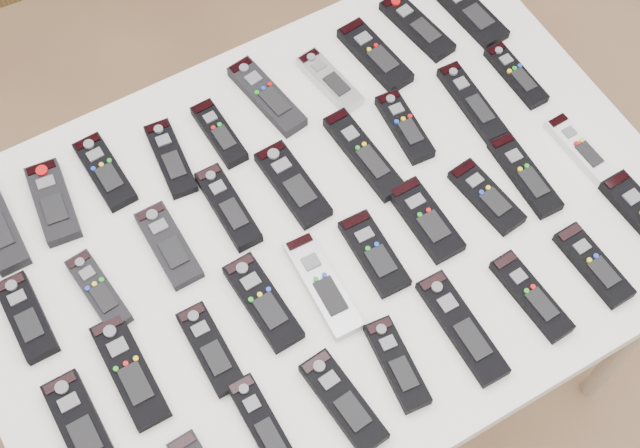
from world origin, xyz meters
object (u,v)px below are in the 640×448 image
remote_31 (263,426)px  remote_10 (27,317)px  remote_15 (364,155)px  remote_21 (211,349)px  remote_9 (470,13)px  remote_32 (343,402)px  remote_1 (53,202)px  remote_36 (594,265)px  remote_3 (171,158)px  remote_34 (462,328)px  remote_18 (516,75)px  remote_28 (580,149)px  remote_35 (531,296)px  table (320,244)px  remote_24 (374,253)px  remote_25 (426,220)px  remote_22 (263,302)px  remote_16 (404,127)px  remote_7 (375,55)px  remote_33 (397,364)px  remote_14 (293,184)px  remote_6 (330,81)px  remote_13 (228,207)px  remote_12 (169,245)px  remote_11 (99,291)px  remote_27 (525,175)px  remote_20 (130,371)px  remote_26 (486,197)px  remote_17 (472,102)px  remote_19 (80,425)px  remote_8 (417,27)px  remote_4 (219,133)px  remote_2 (105,172)px  remote_23 (323,285)px

remote_31 → remote_10: bearing=125.5°
remote_15 → remote_21: remote_15 is taller
remote_9 → remote_32: (-0.64, -0.57, 0.00)m
remote_1 → remote_9: remote_1 is taller
remote_36 → remote_3: bearing=131.7°
remote_36 → remote_34: bearing=174.0°
remote_18 → remote_3: bearing=165.6°
remote_28 → remote_35: 0.32m
table → remote_24: (0.06, -0.09, 0.07)m
remote_15 → remote_25: 0.17m
remote_18 → remote_22: remote_22 is taller
table → remote_16: bearing=23.0°
remote_7 → remote_33: bearing=-124.3°
remote_14 → remote_31: bearing=-127.6°
remote_1 → remote_28: 0.97m
remote_6 → remote_21: bearing=-147.8°
remote_13 → remote_33: remote_13 is taller
remote_12 → remote_10: bearing=-179.6°
remote_24 → table: bearing=122.7°
remote_3 → remote_11: remote_11 is taller
remote_27 → remote_3: bearing=148.9°
remote_20 → remote_26: 0.69m
remote_17 → remote_19: bearing=-164.5°
remote_12 → remote_21: 0.21m
remote_21 → remote_28: (0.77, 0.01, 0.00)m
remote_34 → remote_25: bearing=74.0°
remote_18 → remote_25: 0.38m
remote_11 → remote_28: (0.89, -0.18, -0.00)m
remote_6 → remote_22: bearing=-141.7°
remote_10 → remote_21: bearing=-39.9°
remote_8 → remote_28: size_ratio=1.13×
table → remote_4: (-0.06, 0.27, 0.07)m
remote_3 → remote_10: bearing=-148.4°
remote_14 → remote_24: remote_14 is taller
remote_3 → remote_24: same height
remote_28 → remote_2: bearing=151.0°
remote_14 → remote_33: (-0.02, -0.38, 0.00)m
table → remote_22: bearing=-153.6°
remote_31 → remote_36: size_ratio=1.07×
remote_23 → remote_8: bearing=43.8°
remote_19 → remote_10: bearing=91.2°
remote_11 → remote_12: bearing=1.7°
remote_21 → remote_33: remote_33 is taller
remote_14 → remote_18: 0.50m
remote_32 → remote_34: (0.24, 0.01, -0.00)m
remote_6 → remote_8: size_ratio=0.87×
remote_25 → remote_32: remote_32 is taller
remote_17 → remote_32: bearing=-140.9°
remote_25 → remote_32: size_ratio=0.93×
remote_16 → remote_4: bearing=157.1°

